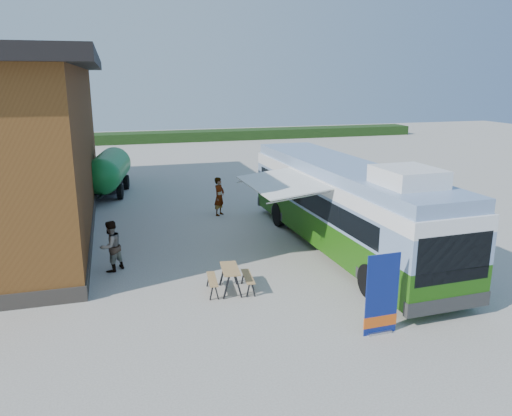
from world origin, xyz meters
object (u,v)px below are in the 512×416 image
object	(u,v)px
picnic_table	(230,274)
person_b	(111,246)
person_a	(219,196)
slurry_tanker	(109,170)
banner	(381,302)
bus	(344,203)

from	to	relation	value
picnic_table	person_b	xyz separation A→B (m)	(-3.58, 2.87, 0.31)
person_a	slurry_tanker	distance (m)	8.03
banner	person_b	size ratio (longest dim) A/B	1.24
bus	person_b	xyz separation A→B (m)	(-8.71, 0.23, -0.98)
banner	person_a	xyz separation A→B (m)	(-1.62, 12.67, 0.02)
bus	slurry_tanker	xyz separation A→B (m)	(-8.71, 12.46, -0.48)
person_a	person_b	xyz separation A→B (m)	(-5.15, -6.09, -0.04)
person_a	person_b	distance (m)	7.98
person_a	person_b	size ratio (longest dim) A/B	1.04
person_b	slurry_tanker	xyz separation A→B (m)	(-0.00, 12.23, 0.50)
person_b	picnic_table	bearing A→B (deg)	100.48
banner	slurry_tanker	bearing A→B (deg)	107.95
bus	slurry_tanker	bearing A→B (deg)	123.12
banner	person_a	size ratio (longest dim) A/B	1.19
picnic_table	person_b	distance (m)	4.60
person_a	slurry_tanker	xyz separation A→B (m)	(-5.15, 6.14, 0.46)
bus	banner	bearing A→B (deg)	-108.85
picnic_table	person_a	world-z (taller)	person_a
slurry_tanker	person_b	bearing A→B (deg)	-80.62
picnic_table	slurry_tanker	world-z (taller)	slurry_tanker
person_b	slurry_tanker	bearing A→B (deg)	-130.83
bus	picnic_table	bearing A→B (deg)	-154.65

